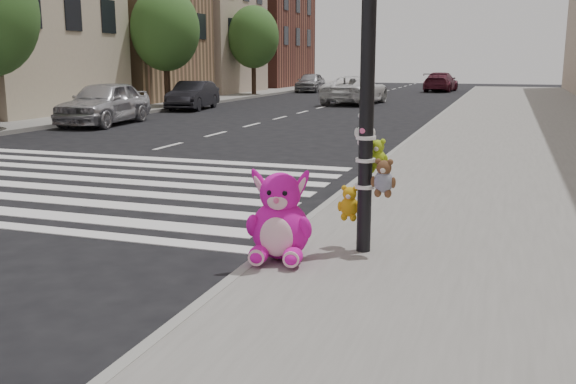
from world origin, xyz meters
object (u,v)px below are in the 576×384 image
at_px(pink_bunny, 280,222).
at_px(car_white_near, 356,90).
at_px(car_silver_far, 104,103).
at_px(red_teddy, 280,249).
at_px(car_dark_far, 193,95).
at_px(signal_pole, 368,110).

relative_size(pink_bunny, car_white_near, 0.19).
bearing_deg(car_silver_far, red_teddy, -55.45).
height_order(red_teddy, car_dark_far, car_dark_far).
distance_m(car_silver_far, car_white_near, 14.82).
bearing_deg(car_dark_far, signal_pole, -66.35).
relative_size(pink_bunny, car_silver_far, 0.22).
relative_size(signal_pole, pink_bunny, 3.93).
height_order(pink_bunny, car_silver_far, car_silver_far).
height_order(pink_bunny, car_dark_far, car_dark_far).
bearing_deg(pink_bunny, red_teddy, 116.31).
bearing_deg(car_white_near, signal_pole, 107.31).
height_order(signal_pole, car_white_near, signal_pole).
xyz_separation_m(signal_pole, pink_bunny, (-0.81, -0.63, -1.19)).
bearing_deg(signal_pole, pink_bunny, -142.14).
bearing_deg(red_teddy, pink_bunny, -59.40).
distance_m(signal_pole, car_dark_far, 23.61).
xyz_separation_m(car_silver_far, car_dark_far, (-0.25, 7.38, -0.12)).
distance_m(red_teddy, car_silver_far, 17.49).
bearing_deg(car_white_near, red_teddy, 105.36).
distance_m(pink_bunny, car_dark_far, 23.72).
bearing_deg(car_silver_far, car_dark_far, 86.05).
height_order(signal_pole, car_dark_far, signal_pole).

